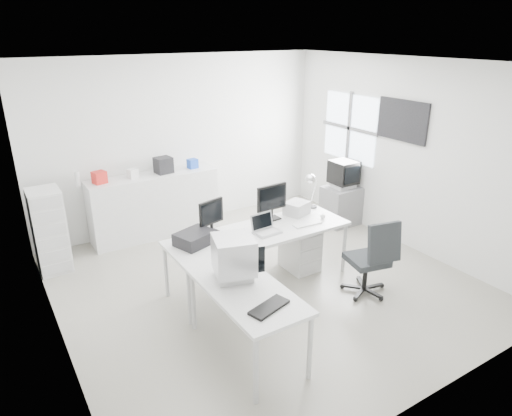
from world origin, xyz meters
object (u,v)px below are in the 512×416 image
office_chair (367,256)px  laser_printer (297,208)px  laptop (267,224)px  sideboard (155,205)px  lcd_monitor_large (272,203)px  crt_tv (344,175)px  main_desk (260,258)px  inkjet_printer (195,238)px  tv_cabinet (341,205)px  filing_cabinet (49,231)px  drawer_pedestal (300,249)px  side_desk (247,321)px  lcd_monitor_small (211,217)px  crt_monitor (234,260)px

office_chair → laser_printer: bearing=115.7°
laptop → sideboard: bearing=101.5°
lcd_monitor_large → crt_tv: lcd_monitor_large is taller
main_desk → inkjet_printer: (-0.85, 0.10, 0.45)m
tv_cabinet → sideboard: size_ratio=0.32×
filing_cabinet → drawer_pedestal: bearing=-31.5°
side_desk → office_chair: office_chair is taller
side_desk → lcd_monitor_small: 1.51m
lcd_monitor_small → laser_printer: size_ratio=1.46×
main_desk → laptop: (0.05, -0.10, 0.50)m
sideboard → laptop: bearing=-74.4°
office_chair → laptop: bearing=152.8°
inkjet_printer → laptop: laptop is taller
crt_tv → drawer_pedestal: bearing=-150.0°
laser_printer → main_desk: bearing=177.3°
side_desk → office_chair: bearing=6.2°
main_desk → inkjet_printer: inkjet_printer is taller
inkjet_printer → filing_cabinet: filing_cabinet is taller
main_desk → inkjet_printer: 0.97m
office_chair → filing_cabinet: 4.24m
side_desk → drawer_pedestal: side_desk is taller
tv_cabinet → filing_cabinet: 4.59m
tv_cabinet → crt_tv: size_ratio=1.31×
side_desk → crt_tv: (3.12, 2.06, 0.51)m
lcd_monitor_small → crt_tv: bearing=-0.7°
side_desk → laptop: bearing=48.0°
laptop → laser_printer: bearing=20.4°
lcd_monitor_large → office_chair: size_ratio=0.47×
tv_cabinet → inkjet_printer: bearing=-164.7°
inkjet_printer → crt_tv: bearing=-3.4°
crt_monitor → crt_tv: bearing=46.5°
lcd_monitor_large → side_desk: bearing=-134.7°
inkjet_printer → lcd_monitor_small: bearing=7.8°
laser_printer → crt_monitor: bearing=-165.3°
laptop → side_desk: bearing=-136.2°
main_desk → drawer_pedestal: main_desk is taller
lcd_monitor_small → lcd_monitor_large: 0.90m
crt_monitor → filing_cabinet: 3.04m
drawer_pedestal → filing_cabinet: (-2.93, 1.79, 0.29)m
main_desk → crt_monitor: (-0.85, -0.85, 0.58)m
lcd_monitor_small → crt_tv: size_ratio=0.91×
main_desk → laser_printer: size_ratio=7.70×
side_desk → inkjet_printer: 1.28m
lcd_monitor_large → laptop: (-0.30, -0.35, -0.11)m
crt_tv → laser_printer: bearing=-154.2°
side_desk → lcd_monitor_small: size_ratio=3.08×
laser_printer → sideboard: (-1.35, 1.99, -0.33)m
filing_cabinet → sideboard: bearing=12.9°
tv_cabinet → lcd_monitor_small: bearing=-165.9°
main_desk → drawer_pedestal: bearing=4.1°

